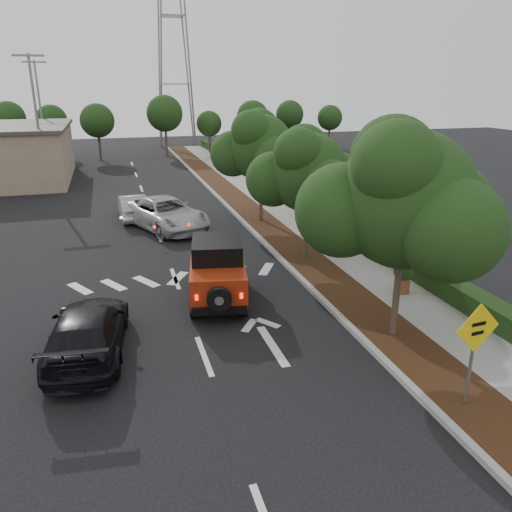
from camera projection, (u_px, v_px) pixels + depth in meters
name	position (u px, v px, depth m)	size (l,w,h in m)	color
ground	(204.00, 356.00, 13.85)	(120.00, 120.00, 0.00)	black
curb	(248.00, 227.00, 25.92)	(0.20, 70.00, 0.15)	#9E9B93
planting_strip	(266.00, 226.00, 26.19)	(1.80, 70.00, 0.12)	black
sidewalk	(300.00, 223.00, 26.70)	(2.00, 70.00, 0.12)	gray
hedge	(325.00, 215.00, 26.96)	(0.80, 70.00, 0.80)	black
transmission_tower	(178.00, 146.00, 58.93)	(7.00, 4.00, 28.00)	slate
street_tree_near	(392.00, 337.00, 14.89)	(3.80, 3.80, 5.92)	black
street_tree_mid	(305.00, 261.00, 21.23)	(3.20, 3.20, 5.32)	black
street_tree_far	(261.00, 222.00, 27.12)	(3.40, 3.40, 5.62)	black
light_pole_a	(47.00, 188.00, 35.68)	(2.00, 0.22, 9.00)	slate
light_pole_b	(48.00, 164.00, 46.28)	(2.00, 0.22, 9.00)	slate
red_jeep	(217.00, 269.00, 17.23)	(2.47, 4.27, 2.10)	black
silver_suv_ahead	(165.00, 214.00, 25.65)	(2.64, 5.72, 1.59)	#AEB1B6
black_suv_oncoming	(87.00, 331.00, 13.74)	(1.97, 4.86, 1.41)	black
silver_sedan_oncoming	(133.00, 207.00, 27.63)	(1.41, 4.05, 1.33)	#9A9DA1
parked_suv	(6.00, 181.00, 34.41)	(1.69, 4.20, 1.43)	#B0B2B8
speed_hump_sign	(475.00, 341.00, 11.07)	(1.19, 0.14, 2.54)	slate
terracotta_planter	(403.00, 274.00, 17.53)	(0.68, 0.68, 1.19)	brown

